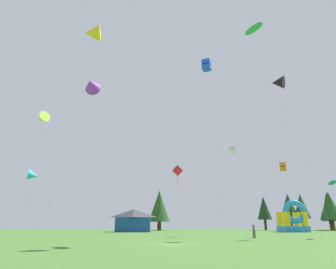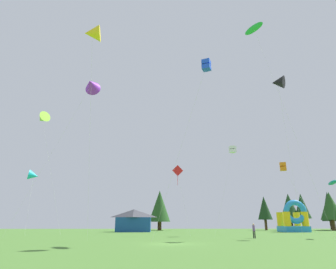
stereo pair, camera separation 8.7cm
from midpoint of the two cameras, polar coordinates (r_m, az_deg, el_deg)
ground_plane at (r=27.70m, az=0.49°, el=-20.85°), size 120.00×120.00×0.00m
kite_teal_parafoil at (r=42.91m, az=29.73°, el=-8.27°), size 1.38×3.50×7.13m
kite_lime_delta at (r=50.35m, az=-23.67°, el=2.93°), size 4.80×5.30×18.83m
kite_green_parafoil at (r=42.46m, az=16.57°, el=19.39°), size 5.18×5.98×27.23m
kite_orange_box at (r=38.47m, az=21.73°, el=-5.95°), size 3.64×1.72×8.93m
kite_red_diamond at (r=44.67m, az=1.80°, el=-7.34°), size 2.32×1.41×9.98m
kite_yellow_delta at (r=30.85m, az=-14.78°, el=18.79°), size 1.78×9.16×20.52m
kite_cyan_delta at (r=51.49m, az=-25.18°, el=-7.34°), size 2.16×2.56×9.97m
kite_purple_delta at (r=42.91m, az=-14.97°, el=9.48°), size 10.35×2.26×21.78m
kite_white_box at (r=46.88m, az=12.57°, el=-2.91°), size 4.13×1.53×13.44m
kite_black_delta at (r=44.12m, az=20.83°, el=9.57°), size 3.69×4.73×21.78m
kite_blue_box at (r=32.08m, az=7.54°, el=13.38°), size 6.24×3.10×18.60m
person_far_side at (r=38.26m, az=16.54°, el=-17.56°), size 0.36×0.36×1.73m
inflatable_yellow_castle at (r=64.68m, az=23.51°, el=-15.32°), size 4.83×4.75×6.10m
festival_tent at (r=60.61m, az=-6.92°, el=-16.54°), size 6.80×3.65×4.34m
tree_row_0 at (r=71.34m, az=-1.76°, el=-13.96°), size 5.05×5.05×9.24m
tree_row_1 at (r=76.54m, az=18.42°, el=-13.64°), size 3.40×3.40×7.98m
tree_row_2 at (r=79.34m, az=22.75°, el=-13.16°), size 4.86×4.86×8.68m
tree_row_3 at (r=78.92m, az=24.84°, el=-12.74°), size 3.78×3.78×8.57m
tree_row_4 at (r=79.51m, az=29.34°, el=-12.21°), size 4.97×4.97×8.77m
tree_row_5 at (r=84.85m, az=29.10°, el=-12.35°), size 3.99×3.99×9.18m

